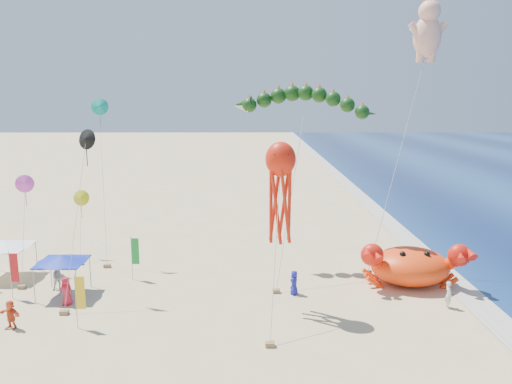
# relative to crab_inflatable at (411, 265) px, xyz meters

# --- Properties ---
(ground) EXTENTS (320.00, 320.00, 0.00)m
(ground) POSITION_rel_crab_inflatable_xyz_m (-8.70, -1.64, -1.42)
(ground) COLOR #D1B784
(ground) RESTS_ON ground
(foam_strip) EXTENTS (320.00, 320.00, 0.00)m
(foam_strip) POSITION_rel_crab_inflatable_xyz_m (3.30, -1.64, -1.41)
(foam_strip) COLOR silver
(foam_strip) RESTS_ON ground
(crab_inflatable) EXTENTS (7.34, 4.62, 3.22)m
(crab_inflatable) POSITION_rel_crab_inflatable_xyz_m (0.00, 0.00, 0.00)
(crab_inflatable) COLOR #FF3D0D
(crab_inflatable) RESTS_ON ground
(dragon_kite) EXTENTS (10.29, 8.07, 13.37)m
(dragon_kite) POSITION_rel_crab_inflatable_xyz_m (-7.26, 4.33, 10.82)
(dragon_kite) COLOR #0F330E
(dragon_kite) RESTS_ON ground
(cherub_kite) EXTENTS (5.43, 3.53, 19.80)m
(cherub_kite) POSITION_rel_crab_inflatable_xyz_m (1.73, 4.60, 16.24)
(cherub_kite) COLOR #FFB69B
(cherub_kite) RESTS_ON ground
(octopus_kite) EXTENTS (1.88, 5.94, 10.28)m
(octopus_kite) POSITION_rel_crab_inflatable_xyz_m (-9.29, -3.87, 6.30)
(octopus_kite) COLOR red
(octopus_kite) RESTS_ON ground
(canopy_blue) EXTENTS (3.22, 3.22, 2.71)m
(canopy_blue) POSITION_rel_crab_inflatable_xyz_m (-23.39, -1.67, 1.02)
(canopy_blue) COLOR gray
(canopy_blue) RESTS_ON ground
(canopy_white) EXTENTS (3.56, 3.56, 2.71)m
(canopy_white) POSITION_rel_crab_inflatable_xyz_m (-28.72, 1.66, 1.02)
(canopy_white) COLOR gray
(canopy_white) RESTS_ON ground
(feather_flags) EXTENTS (10.44, 7.72, 3.20)m
(feather_flags) POSITION_rel_crab_inflatable_xyz_m (-23.82, -2.12, 0.59)
(feather_flags) COLOR gray
(feather_flags) RESTS_ON ground
(beachgoers) EXTENTS (27.10, 9.50, 1.82)m
(beachgoers) POSITION_rel_crab_inflatable_xyz_m (-19.89, -2.52, -0.58)
(beachgoers) COLOR #1B1E9E
(beachgoers) RESTS_ON ground
(small_kites) EXTENTS (7.43, 11.34, 12.81)m
(small_kites) POSITION_rel_crab_inflatable_xyz_m (-24.04, 3.19, 6.18)
(small_kites) COLOR #0D937F
(small_kites) RESTS_ON ground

